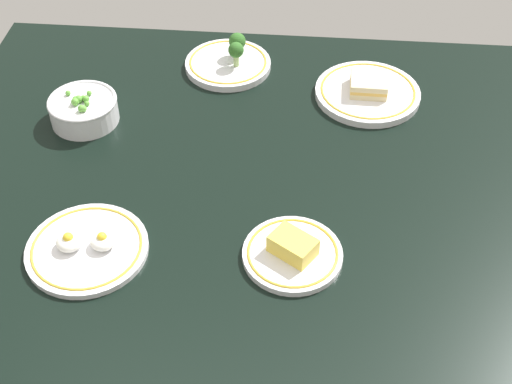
% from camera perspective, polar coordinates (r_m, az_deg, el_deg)
% --- Properties ---
extents(dining_table, '(1.30, 1.14, 0.04)m').
position_cam_1_polar(dining_table, '(1.30, 0.00, -1.26)').
color(dining_table, black).
rests_on(dining_table, ground).
extents(plate_cheese, '(0.17, 0.17, 0.05)m').
position_cam_1_polar(plate_cheese, '(1.19, 2.98, -4.90)').
color(plate_cheese, silver).
rests_on(plate_cheese, dining_table).
extents(bowl_peas, '(0.14, 0.14, 0.07)m').
position_cam_1_polar(bowl_peas, '(1.49, -13.81, 6.54)').
color(bowl_peas, silver).
rests_on(bowl_peas, dining_table).
extents(plate_broccoli, '(0.19, 0.19, 0.07)m').
position_cam_1_polar(plate_broccoli, '(1.62, -2.20, 10.51)').
color(plate_broccoli, silver).
rests_on(plate_broccoli, dining_table).
extents(plate_sandwich, '(0.23, 0.23, 0.05)m').
position_cam_1_polar(plate_sandwich, '(1.54, 9.05, 8.07)').
color(plate_sandwich, silver).
rests_on(plate_sandwich, dining_table).
extents(plate_eggs, '(0.21, 0.21, 0.04)m').
position_cam_1_polar(plate_eggs, '(1.23, -13.56, -4.39)').
color(plate_eggs, silver).
rests_on(plate_eggs, dining_table).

